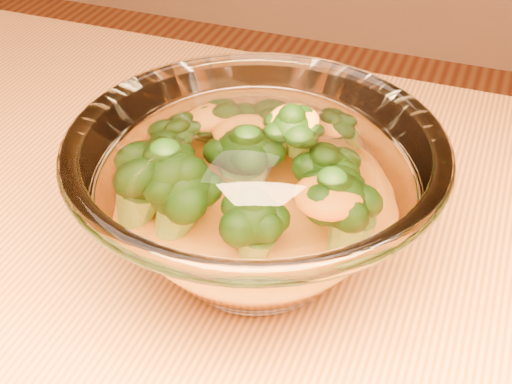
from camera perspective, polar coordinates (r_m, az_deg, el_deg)
glass_bowl at (r=0.46m, az=0.00°, el=-0.52°), size 0.24×0.24×0.11m
cheese_sauce at (r=0.47m, az=0.00°, el=-2.66°), size 0.13×0.13×0.04m
broccoli_heap at (r=0.45m, az=-0.74°, el=1.33°), size 0.16×0.14×0.07m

